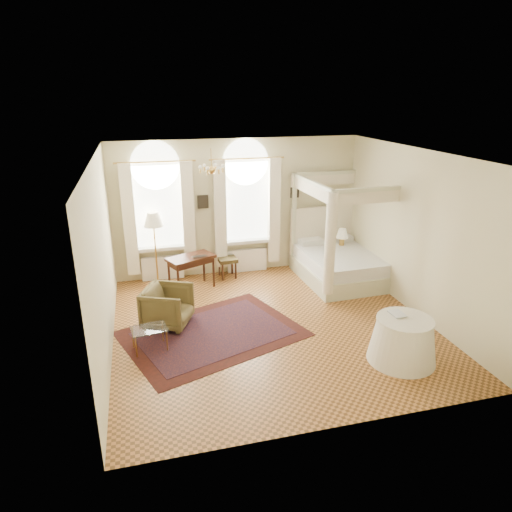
{
  "coord_description": "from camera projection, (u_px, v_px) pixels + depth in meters",
  "views": [
    {
      "loc": [
        -2.31,
        -7.62,
        4.33
      ],
      "look_at": [
        -0.22,
        0.4,
        1.32
      ],
      "focal_mm": 32.0,
      "sensor_mm": 36.0,
      "label": 1
    }
  ],
  "objects": [
    {
      "name": "side_table",
      "position": [
        403.0,
        340.0,
        7.67
      ],
      "size": [
        1.15,
        1.15,
        0.78
      ],
      "color": "silver",
      "rests_on": "ground"
    },
    {
      "name": "oriental_rug",
      "position": [
        213.0,
        333.0,
        8.63
      ],
      "size": [
        3.74,
        3.2,
        0.01
      ],
      "color": "#40140F",
      "rests_on": "ground"
    },
    {
      "name": "room_walls",
      "position": [
        273.0,
        228.0,
        8.28
      ],
      "size": [
        6.0,
        6.0,
        6.0
      ],
      "color": "beige",
      "rests_on": "ground"
    },
    {
      "name": "floor_lamp",
      "position": [
        153.0,
        223.0,
        10.42
      ],
      "size": [
        0.45,
        0.45,
        1.74
      ],
      "color": "#AC8239",
      "rests_on": "ground"
    },
    {
      "name": "wall_pictures",
      "position": [
        241.0,
        198.0,
        11.03
      ],
      "size": [
        2.54,
        0.03,
        0.39
      ],
      "color": "black",
      "rests_on": "room_walls"
    },
    {
      "name": "ground",
      "position": [
        272.0,
        325.0,
        8.96
      ],
      "size": [
        6.0,
        6.0,
        0.0
      ],
      "primitive_type": "plane",
      "color": "#AC6B32",
      "rests_on": "ground"
    },
    {
      "name": "stool",
      "position": [
        227.0,
        261.0,
        11.13
      ],
      "size": [
        0.47,
        0.47,
        0.51
      ],
      "color": "#46391E",
      "rests_on": "ground"
    },
    {
      "name": "laptop",
      "position": [
        199.0,
        256.0,
        10.34
      ],
      "size": [
        0.37,
        0.26,
        0.03
      ],
      "primitive_type": "imported",
      "rotation": [
        0.0,
        0.0,
        3.28
      ],
      "color": "black",
      "rests_on": "writing_desk"
    },
    {
      "name": "writing_desk",
      "position": [
        191.0,
        261.0,
        10.38
      ],
      "size": [
        1.19,
        0.93,
        0.79
      ],
      "color": "#33190E",
      "rests_on": "ground"
    },
    {
      "name": "nightstand",
      "position": [
        343.0,
        257.0,
        11.65
      ],
      "size": [
        0.57,
        0.54,
        0.67
      ],
      "primitive_type": "cube",
      "rotation": [
        0.0,
        0.0,
        -0.3
      ],
      "color": "#33190E",
      "rests_on": "ground"
    },
    {
      "name": "book",
      "position": [
        392.0,
        315.0,
        7.64
      ],
      "size": [
        0.23,
        0.3,
        0.03
      ],
      "primitive_type": "imported",
      "rotation": [
        0.0,
        0.0,
        0.05
      ],
      "color": "black",
      "rests_on": "side_table"
    },
    {
      "name": "coffee_table",
      "position": [
        149.0,
        331.0,
        7.99
      ],
      "size": [
        0.67,
        0.52,
        0.42
      ],
      "color": "white",
      "rests_on": "ground"
    },
    {
      "name": "window_left",
      "position": [
        159.0,
        221.0,
        10.61
      ],
      "size": [
        1.62,
        0.27,
        3.29
      ],
      "color": "white",
      "rests_on": "room_walls"
    },
    {
      "name": "canopy_bed",
      "position": [
        341.0,
        258.0,
        10.92
      ],
      "size": [
        1.96,
        2.36,
        2.46
      ],
      "color": "beige",
      "rests_on": "ground"
    },
    {
      "name": "chandelier",
      "position": [
        212.0,
        169.0,
        8.84
      ],
      "size": [
        0.51,
        0.45,
        0.5
      ],
      "color": "#AC8239",
      "rests_on": "room_walls"
    },
    {
      "name": "window_right",
      "position": [
        247.0,
        215.0,
        11.11
      ],
      "size": [
        1.62,
        0.27,
        3.29
      ],
      "color": "white",
      "rests_on": "room_walls"
    },
    {
      "name": "nightstand_lamp",
      "position": [
        342.0,
        234.0,
        11.39
      ],
      "size": [
        0.3,
        0.3,
        0.43
      ],
      "color": "#AC8239",
      "rests_on": "nightstand"
    },
    {
      "name": "armchair",
      "position": [
        168.0,
        306.0,
        8.84
      ],
      "size": [
        1.13,
        1.12,
        0.79
      ],
      "primitive_type": "imported",
      "rotation": [
        0.0,
        0.0,
        1.14
      ],
      "color": "#4E4121",
      "rests_on": "ground"
    }
  ]
}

